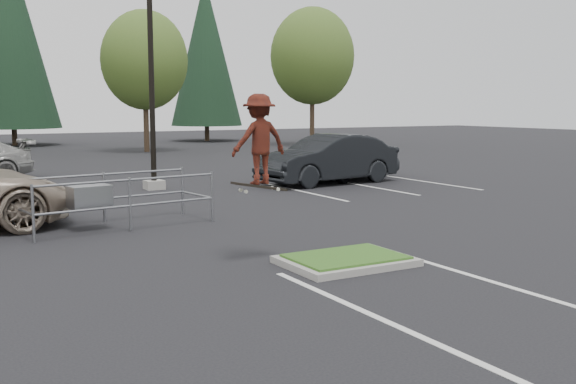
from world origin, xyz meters
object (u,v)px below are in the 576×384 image
decid_c (144,63)px  decid_d (312,59)px  skateboarder (259,140)px  car_r_black (348,159)px  conif_b (9,30)px  cart_corral (96,196)px  light_pole (151,51)px  car_r_charc (328,159)px  conif_c (206,52)px

decid_c → decid_d: 12.03m
skateboarder → car_r_black: bearing=-133.0°
conif_b → cart_corral: size_ratio=3.27×
decid_c → skateboarder: decid_c is taller
cart_corral → skateboarder: skateboarder is taller
conif_b → skateboarder: 39.92m
skateboarder → decid_d: bearing=-125.0°
decid_d → conif_b: 20.76m
light_pole → cart_corral: size_ratio=2.28×
cart_corral → car_r_charc: 10.70m
skateboarder → car_r_charc: bearing=-130.6°
decid_c → car_r_black: decid_c is taller
car_r_black → skateboarder: bearing=-63.7°
decid_c → skateboarder: 29.87m
conif_b → car_r_black: 30.91m
car_r_charc → skateboarder: bearing=-45.3°
light_pole → skateboarder: bearing=-98.8°
conif_c → car_r_black: size_ratio=2.79×
cart_corral → car_r_black: 12.46m
decid_c → car_r_black: size_ratio=1.87×
conif_c → skateboarder: (-15.20, -38.50, -4.66)m
skateboarder → car_r_black: (9.20, 10.50, -1.42)m
car_r_charc → light_pole: bearing=-109.9°
light_pole → conif_c: size_ratio=0.81×
light_pole → skateboarder: 11.38m
cart_corral → conif_c: bearing=55.6°
cart_corral → car_r_charc: bearing=19.9°
conif_b → conif_c: (14.00, -1.00, -1.00)m
decid_c → car_r_charc: bearing=-88.5°
light_pole → car_r_charc: bearing=-13.4°
light_pole → cart_corral: (-3.48, -6.39, -3.80)m
conif_c → car_r_charc: size_ratio=2.35×
car_r_black → car_r_charc: bearing=-80.6°
decid_d → decid_c: bearing=-177.6°
light_pole → cart_corral: light_pole is taller
decid_c → decid_d: decid_d is taller
conif_c → car_r_charc: conif_c is taller
light_pole → skateboarder: (-1.70, -11.00, -2.37)m
car_r_charc → decid_c: bearing=175.0°
decid_d → car_r_black: size_ratio=2.10×
decid_d → cart_corral: (-20.97, -24.72, -5.15)m
decid_c → decid_d: (12.00, 0.50, 0.66)m
light_pole → conif_c: 30.72m
skateboarder → car_r_charc: skateboarder is taller
decid_c → conif_c: 12.65m
car_r_charc → cart_corral: bearing=-68.9°
decid_d → skateboarder: bearing=-123.2°
conif_b → conif_c: conif_b is taller
light_pole → decid_c: size_ratio=1.21×
cart_corral → car_r_black: (10.98, 5.89, 0.00)m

